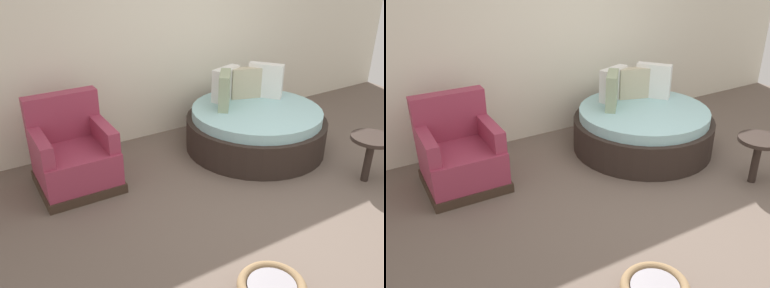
{
  "view_description": "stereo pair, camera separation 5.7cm",
  "coord_description": "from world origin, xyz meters",
  "views": [
    {
      "loc": [
        -2.61,
        -2.48,
        2.37
      ],
      "look_at": [
        -0.68,
        0.68,
        0.55
      ],
      "focal_mm": 39.35,
      "sensor_mm": 36.0,
      "label": 1
    },
    {
      "loc": [
        -2.56,
        -2.5,
        2.37
      ],
      "look_at": [
        -0.68,
        0.68,
        0.55
      ],
      "focal_mm": 39.35,
      "sensor_mm": 36.0,
      "label": 2
    }
  ],
  "objects": [
    {
      "name": "ground_plane",
      "position": [
        0.0,
        0.0,
        -0.01
      ],
      "size": [
        8.0,
        8.0,
        0.02
      ],
      "primitive_type": "cube",
      "color": "#66564C"
    },
    {
      "name": "back_wall",
      "position": [
        0.0,
        2.23,
        1.4
      ],
      "size": [
        8.0,
        0.12,
        2.79
      ],
      "primitive_type": "cube",
      "color": "silver",
      "rests_on": "ground_plane"
    },
    {
      "name": "round_daybed",
      "position": [
        0.53,
        1.19,
        0.28
      ],
      "size": [
        1.71,
        1.71,
        0.95
      ],
      "color": "#2D231E",
      "rests_on": "ground_plane"
    },
    {
      "name": "red_armchair",
      "position": [
        -1.65,
        1.47,
        0.33
      ],
      "size": [
        0.81,
        0.81,
        0.94
      ],
      "color": "#38281E",
      "rests_on": "ground_plane"
    },
    {
      "name": "side_table",
      "position": [
        1.04,
        -0.1,
        0.43
      ],
      "size": [
        0.44,
        0.44,
        0.52
      ],
      "color": "#2D231E",
      "rests_on": "ground_plane"
    }
  ]
}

